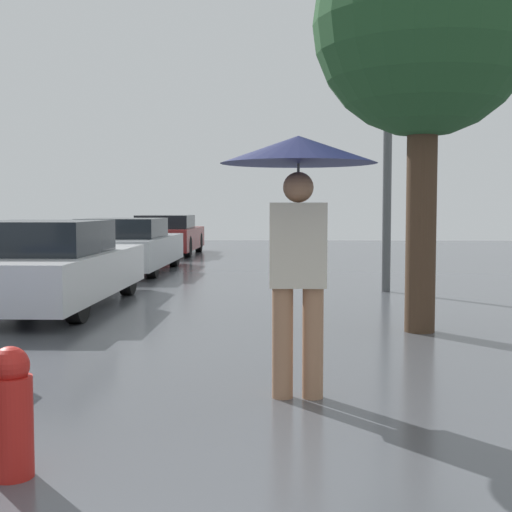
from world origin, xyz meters
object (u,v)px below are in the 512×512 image
pedestrian (298,187)px  parked_car_farthest (167,236)px  parked_car_third (126,246)px  tree (424,29)px  fire_hydrant (11,413)px  street_lamp (388,118)px  parked_car_second (46,266)px

pedestrian → parked_car_farthest: pedestrian is taller
parked_car_third → tree: bearing=-55.9°
pedestrian → parked_car_farthest: 16.50m
fire_hydrant → tree: bearing=56.6°
parked_car_farthest → tree: size_ratio=0.92×
parked_car_third → street_lamp: size_ratio=1.03×
street_lamp → parked_car_third: bearing=145.8°
parked_car_second → street_lamp: street_lamp is taller
parked_car_farthest → fire_hydrant: bearing=-83.3°
parked_car_second → tree: (4.88, -1.81, 2.79)m
pedestrian → parked_car_second: (-3.44, 4.67, -0.97)m
tree → street_lamp: (0.17, 3.86, -0.49)m
parked_car_farthest → parked_car_third: bearing=-89.5°
parked_car_second → parked_car_farthest: bearing=90.8°
pedestrian → fire_hydrant: 2.52m
parked_car_farthest → street_lamp: bearing=-60.8°
street_lamp → fire_hydrant: bearing=-110.5°
parked_car_third → fire_hydrant: (2.04, -11.85, -0.22)m
tree → street_lamp: 3.90m
street_lamp → fire_hydrant: 9.26m
fire_hydrant → street_lamp: bearing=69.5°
pedestrian → parked_car_second: size_ratio=0.42×
tree → parked_car_second: bearing=159.7°
parked_car_farthest → street_lamp: street_lamp is taller
parked_car_farthest → street_lamp: size_ratio=0.96×
parked_car_second → street_lamp: size_ratio=1.02×
parked_car_second → parked_car_third: parked_car_second is taller
parked_car_second → fire_hydrant: 6.58m
parked_car_second → parked_car_farthest: parked_car_second is taller
parked_car_third → pedestrian: bearing=-70.9°
pedestrian → parked_car_second: 5.88m
pedestrian → street_lamp: 7.05m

